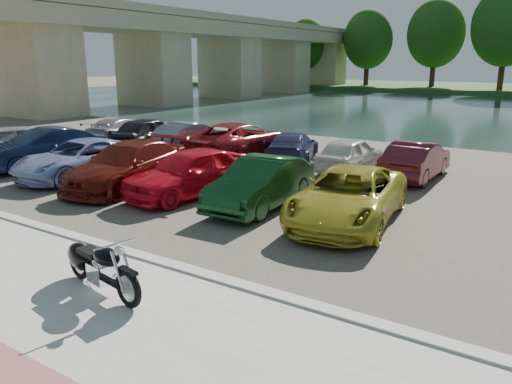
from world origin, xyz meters
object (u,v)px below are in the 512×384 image
(car_0, at_px, (2,144))
(car_1, at_px, (44,148))
(motorcycle, at_px, (96,264))
(car_2, at_px, (81,159))

(car_0, distance_m, car_1, 2.54)
(motorcycle, xyz_separation_m, car_2, (-7.77, 5.78, 0.15))
(motorcycle, relative_size, car_2, 0.48)
(motorcycle, bearing_deg, car_2, 153.42)
(car_0, height_order, car_2, car_0)
(car_0, height_order, car_1, car_1)
(motorcycle, distance_m, car_1, 12.03)
(car_0, xyz_separation_m, car_2, (5.13, -0.11, -0.07))
(motorcycle, bearing_deg, car_0, 165.52)
(car_0, relative_size, car_1, 0.95)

